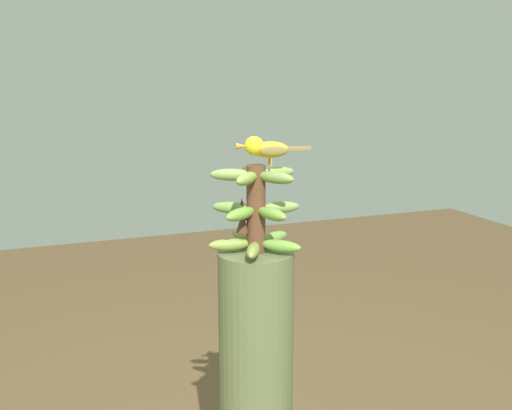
{
  "coord_description": "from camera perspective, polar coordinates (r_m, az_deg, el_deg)",
  "views": [
    {
      "loc": [
        1.5,
        -0.57,
        1.48
      ],
      "look_at": [
        0.0,
        0.0,
        1.14
      ],
      "focal_mm": 41.09,
      "sensor_mm": 36.0,
      "label": 1
    }
  ],
  "objects": [
    {
      "name": "perched_bird",
      "position": [
        1.61,
        0.89,
        5.55
      ],
      "size": [
        0.07,
        0.21,
        0.08
      ],
      "color": "#C68933",
      "rests_on": "banana_bunch"
    },
    {
      "name": "banana_bunch",
      "position": [
        1.64,
        -0.07,
        -0.46
      ],
      "size": [
        0.27,
        0.27,
        0.25
      ],
      "color": "brown",
      "rests_on": "banana_tree"
    },
    {
      "name": "banana_tree",
      "position": [
        1.88,
        0.0,
        -19.35
      ],
      "size": [
        0.22,
        0.22,
        1.0
      ],
      "primitive_type": "cylinder",
      "color": "#5B663D",
      "rests_on": "ground"
    }
  ]
}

